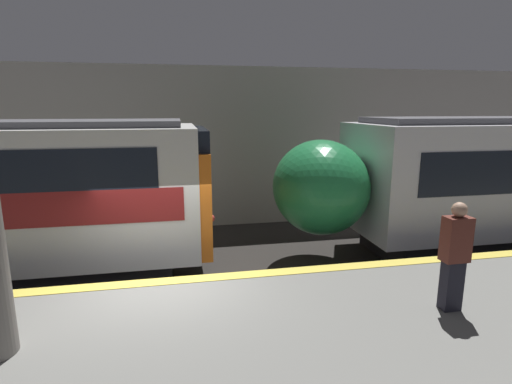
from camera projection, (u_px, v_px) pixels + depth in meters
name	position (u px, v px, depth m)	size (l,w,h in m)	color
ground_plane	(162.00, 333.00, 7.29)	(120.00, 120.00, 0.00)	#282623
platform	(155.00, 376.00, 5.31)	(40.00, 3.90, 1.07)	slate
station_rear_barrier	(165.00, 149.00, 13.12)	(50.00, 0.15, 5.36)	#9E998E
person_waiting	(455.00, 254.00, 5.83)	(0.38, 0.24, 1.65)	black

